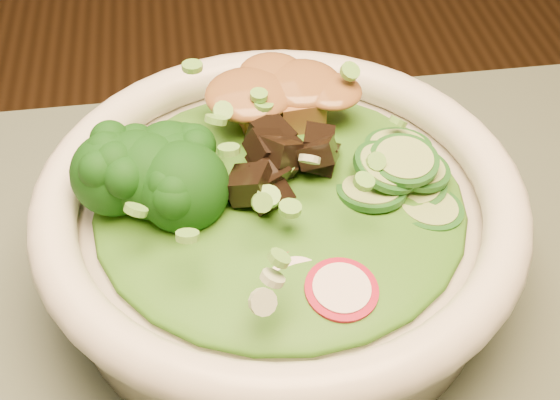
{
  "coord_description": "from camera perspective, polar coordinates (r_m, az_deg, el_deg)",
  "views": [
    {
      "loc": [
        -0.08,
        -0.13,
        1.13
      ],
      "look_at": [
        -0.03,
        0.2,
        0.81
      ],
      "focal_mm": 50.0,
      "sensor_mm": 36.0,
      "label": 1
    }
  ],
  "objects": [
    {
      "name": "mushroom_heap",
      "position": [
        0.46,
        -0.15,
        2.63
      ],
      "size": [
        0.09,
        0.09,
        0.04
      ],
      "primitive_type": null,
      "rotation": [
        0.0,
        0.0,
        0.19
      ],
      "color": "black",
      "rests_on": "salad_bowl"
    },
    {
      "name": "cucumber_slices",
      "position": [
        0.46,
        8.8,
        1.73
      ],
      "size": [
        0.09,
        0.09,
        0.04
      ],
      "primitive_type": null,
      "rotation": [
        0.0,
        0.0,
        0.19
      ],
      "color": "#8FB464",
      "rests_on": "salad_bowl"
    },
    {
      "name": "lettuce_bed",
      "position": [
        0.46,
        0.0,
        0.09
      ],
      "size": [
        0.22,
        0.22,
        0.03
      ],
      "primitive_type": "ellipsoid",
      "color": "#215A13",
      "rests_on": "salad_bowl"
    },
    {
      "name": "salad_bowl",
      "position": [
        0.48,
        -0.0,
        -1.81
      ],
      "size": [
        0.29,
        0.29,
        0.08
      ],
      "rotation": [
        0.0,
        0.0,
        0.19
      ],
      "color": "silver",
      "rests_on": "dining_table"
    },
    {
      "name": "scallion_garnish",
      "position": [
        0.44,
        0.0,
        2.56
      ],
      "size": [
        0.21,
        0.21,
        0.03
      ],
      "primitive_type": null,
      "color": "#62AD3D",
      "rests_on": "salad_bowl"
    },
    {
      "name": "radish_slices",
      "position": [
        0.41,
        1.38,
        -6.38
      ],
      "size": [
        0.13,
        0.07,
        0.02
      ],
      "primitive_type": null,
      "rotation": [
        0.0,
        0.0,
        0.19
      ],
      "color": "maroon",
      "rests_on": "salad_bowl"
    },
    {
      "name": "tofu_cubes",
      "position": [
        0.5,
        -0.51,
        6.6
      ],
      "size": [
        0.11,
        0.08,
        0.04
      ],
      "primitive_type": null,
      "rotation": [
        0.0,
        0.0,
        0.19
      ],
      "color": "brown",
      "rests_on": "salad_bowl"
    },
    {
      "name": "broccoli_florets",
      "position": [
        0.45,
        -8.64,
        0.96
      ],
      "size": [
        0.1,
        0.09,
        0.05
      ],
      "primitive_type": null,
      "rotation": [
        0.0,
        0.0,
        0.19
      ],
      "color": "black",
      "rests_on": "salad_bowl"
    },
    {
      "name": "peanut_sauce",
      "position": [
        0.49,
        -0.52,
        7.89
      ],
      "size": [
        0.08,
        0.06,
        0.02
      ],
      "primitive_type": "ellipsoid",
      "color": "brown",
      "rests_on": "tofu_cubes"
    }
  ]
}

